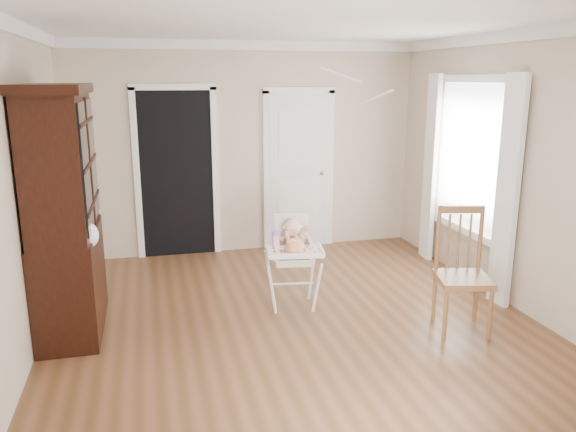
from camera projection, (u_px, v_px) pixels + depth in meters
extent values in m
plane|color=#55371D|center=(296.00, 325.00, 5.24)|extent=(5.00, 5.00, 0.00)
plane|color=white|center=(297.00, 21.00, 4.59)|extent=(5.00, 5.00, 0.00)
plane|color=#C5B09A|center=(246.00, 149.00, 7.26)|extent=(4.50, 0.00, 4.50)
plane|color=#C5B09A|center=(18.00, 196.00, 4.38)|extent=(0.00, 5.00, 5.00)
plane|color=#C5B09A|center=(520.00, 173.00, 5.45)|extent=(0.00, 5.00, 5.00)
cube|color=black|center=(177.00, 175.00, 7.11)|extent=(0.90, 0.03, 2.10)
cube|color=white|center=(137.00, 177.00, 6.99)|extent=(0.08, 0.05, 2.18)
cube|color=white|center=(216.00, 173.00, 7.22)|extent=(0.08, 0.05, 2.18)
cube|color=white|center=(173.00, 87.00, 6.84)|extent=(1.06, 0.05, 0.08)
cube|color=white|center=(299.00, 172.00, 7.49)|extent=(0.80, 0.05, 2.05)
cube|color=white|center=(266.00, 173.00, 7.39)|extent=(0.08, 0.05, 2.13)
cube|color=white|center=(330.00, 171.00, 7.59)|extent=(0.08, 0.05, 2.13)
sphere|color=gold|center=(322.00, 173.00, 7.53)|extent=(0.06, 0.06, 0.06)
cube|color=white|center=(472.00, 157.00, 6.18)|extent=(0.02, 1.20, 1.60)
cube|color=white|center=(477.00, 79.00, 5.98)|extent=(0.06, 1.36, 0.08)
cube|color=white|center=(507.00, 193.00, 5.49)|extent=(0.08, 0.28, 2.30)
cube|color=white|center=(430.00, 169.00, 6.96)|extent=(0.08, 0.28, 2.30)
cylinder|color=white|center=(272.00, 290.00, 5.42)|extent=(0.12, 0.10, 0.55)
cylinder|color=white|center=(317.00, 289.00, 5.45)|extent=(0.10, 0.12, 0.55)
cylinder|color=white|center=(270.00, 276.00, 5.80)|extent=(0.10, 0.12, 0.55)
cylinder|color=white|center=(312.00, 275.00, 5.84)|extent=(0.12, 0.10, 0.55)
cylinder|color=white|center=(293.00, 284.00, 5.58)|extent=(0.42, 0.09, 0.02)
cube|color=silver|center=(293.00, 259.00, 5.57)|extent=(0.39, 0.38, 0.07)
cube|color=silver|center=(275.00, 249.00, 5.53)|extent=(0.08, 0.31, 0.16)
cube|color=silver|center=(310.00, 248.00, 5.56)|extent=(0.08, 0.31, 0.16)
cube|color=silver|center=(291.00, 233.00, 5.67)|extent=(0.35, 0.11, 0.40)
cube|color=white|center=(295.00, 252.00, 5.32)|extent=(0.56, 0.44, 0.03)
cube|color=white|center=(297.00, 256.00, 5.15)|extent=(0.51, 0.11, 0.04)
ellipsoid|color=beige|center=(292.00, 245.00, 5.56)|extent=(0.21, 0.18, 0.23)
sphere|color=beige|center=(292.00, 227.00, 5.52)|extent=(0.18, 0.18, 0.16)
sphere|color=red|center=(293.00, 242.00, 5.50)|extent=(0.12, 0.12, 0.12)
sphere|color=red|center=(291.00, 233.00, 5.45)|extent=(0.06, 0.06, 0.06)
sphere|color=red|center=(308.00, 229.00, 5.46)|extent=(0.05, 0.05, 0.05)
cylinder|color=silver|center=(295.00, 250.00, 5.31)|extent=(0.22, 0.22, 0.01)
cylinder|color=red|center=(295.00, 245.00, 5.30)|extent=(0.17, 0.17, 0.09)
cylinder|color=#F2E08C|center=(297.00, 242.00, 5.27)|extent=(0.08, 0.08, 0.02)
cylinder|color=#F797DA|center=(276.00, 240.00, 5.43)|extent=(0.08, 0.08, 0.12)
cylinder|color=#9072C7|center=(276.00, 233.00, 5.41)|extent=(0.08, 0.08, 0.03)
cone|color=#9072C7|center=(276.00, 229.00, 5.40)|extent=(0.03, 0.03, 0.04)
cube|color=black|center=(71.00, 280.00, 5.09)|extent=(0.51, 1.22, 0.92)
cube|color=black|center=(60.00, 164.00, 4.84)|extent=(0.47, 1.22, 1.22)
cube|color=black|center=(86.00, 168.00, 4.61)|extent=(0.02, 0.53, 1.07)
cube|color=black|center=(92.00, 158.00, 5.18)|extent=(0.02, 0.53, 1.07)
cube|color=black|center=(52.00, 89.00, 4.68)|extent=(0.55, 1.30, 0.08)
ellipsoid|color=white|center=(86.00, 235.00, 4.68)|extent=(0.20, 0.16, 0.22)
cube|color=brown|center=(463.00, 279.00, 5.03)|extent=(0.56, 0.56, 0.05)
cylinder|color=brown|center=(445.00, 313.00, 4.90)|extent=(0.04, 0.04, 0.49)
cylinder|color=brown|center=(490.00, 314.00, 4.90)|extent=(0.04, 0.04, 0.49)
cylinder|color=brown|center=(434.00, 297.00, 5.28)|extent=(0.04, 0.04, 0.49)
cylinder|color=brown|center=(476.00, 297.00, 5.28)|extent=(0.04, 0.04, 0.49)
cylinder|color=brown|center=(438.00, 239.00, 5.16)|extent=(0.04, 0.04, 0.63)
cylinder|color=brown|center=(480.00, 239.00, 5.16)|extent=(0.04, 0.04, 0.63)
cube|color=brown|center=(461.00, 209.00, 5.09)|extent=(0.41, 0.14, 0.07)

